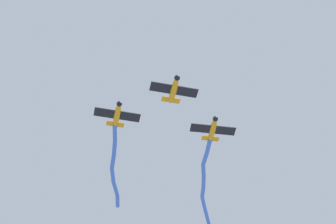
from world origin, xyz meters
TOP-DOWN VIEW (x-y plane):
  - airplane_lead at (3.30, 2.77)m, footprint 5.07×6.59m
  - airplane_left_wing at (0.09, 11.45)m, footprint 5.05×6.51m
  - smoke_trail_left_wing at (-12.65, 19.17)m, footprint 20.86×15.30m
  - airplane_right_wing at (-5.01, -1.33)m, footprint 5.07×6.59m
  - smoke_trail_right_wing at (-14.39, 3.49)m, footprint 14.80×9.05m

SIDE VIEW (x-z plane):
  - smoke_trail_right_wing at x=-14.39m, z-range 59.72..61.64m
  - airplane_lead at x=3.30m, z-range 60.37..62.00m
  - airplane_left_wing at x=0.09m, z-range 60.37..62.00m
  - airplane_right_wing at x=-5.01m, z-range 60.67..62.30m
  - smoke_trail_left_wing at x=-12.65m, z-range 60.82..64.13m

